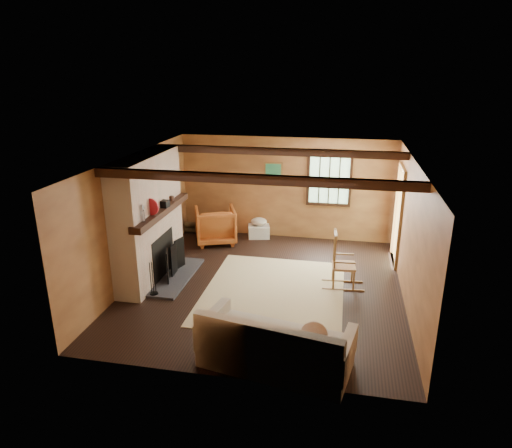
% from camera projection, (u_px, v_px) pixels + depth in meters
% --- Properties ---
extents(ground, '(5.50, 5.50, 0.00)m').
position_uv_depth(ground, '(265.00, 286.00, 8.58)').
color(ground, black).
rests_on(ground, ground).
extents(room_envelope, '(5.02, 5.52, 2.44)m').
position_uv_depth(room_envelope, '(280.00, 199.00, 8.25)').
color(room_envelope, '#AE6F3D').
rests_on(room_envelope, ground).
extents(fireplace, '(1.02, 2.30, 2.40)m').
position_uv_depth(fireplace, '(150.00, 223.00, 8.63)').
color(fireplace, '#AC5B42').
rests_on(fireplace, ground).
extents(rug, '(2.50, 3.00, 0.01)m').
position_uv_depth(rug, '(274.00, 291.00, 8.35)').
color(rug, tan).
rests_on(rug, ground).
extents(rocking_chair, '(0.80, 0.47, 1.07)m').
position_uv_depth(rocking_chair, '(342.00, 264.00, 8.43)').
color(rocking_chair, tan).
rests_on(rocking_chair, ground).
extents(sofa, '(2.18, 1.27, 0.83)m').
position_uv_depth(sofa, '(275.00, 349.00, 6.14)').
color(sofa, beige).
rests_on(sofa, ground).
extents(firewood_pile, '(0.75, 0.14, 0.27)m').
position_uv_depth(firewood_pile, '(200.00, 228.00, 11.28)').
color(firewood_pile, brown).
rests_on(firewood_pile, ground).
extents(laundry_basket, '(0.57, 0.49, 0.30)m').
position_uv_depth(laundry_basket, '(259.00, 231.00, 11.01)').
color(laundry_basket, silver).
rests_on(laundry_basket, ground).
extents(basket_pillow, '(0.46, 0.40, 0.19)m').
position_uv_depth(basket_pillow, '(259.00, 222.00, 10.93)').
color(basket_pillow, beige).
rests_on(basket_pillow, laundry_basket).
extents(armchair, '(1.17, 1.18, 0.84)m').
position_uv_depth(armchair, '(215.00, 225.00, 10.61)').
color(armchair, '#BF6026').
rests_on(armchair, ground).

